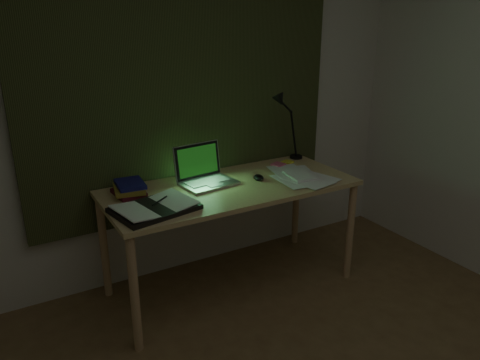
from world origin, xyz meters
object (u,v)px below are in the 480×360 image
Objects in this scene: open_textbook at (155,207)px; loose_papers at (292,177)px; desk at (231,237)px; laptop at (209,167)px; book_stack at (129,188)px; desk_lamp at (297,125)px.

loose_papers is at bearing -7.45° from open_textbook.
desk is 4.21× the size of laptop.
laptop reaches higher than book_stack.
desk_lamp is at bearing 5.92° from laptop.
desk is at bearing 169.12° from loose_papers.
open_textbook reaches higher than loose_papers.
loose_papers is at bearing -10.88° from desk.
open_textbook reaches higher than desk.
desk_lamp is (0.85, 0.20, 0.14)m from laptop.
desk_lamp is at bearing 7.22° from open_textbook.
book_stack is at bearing 164.45° from desk.
open_textbook is 1.40m from desk_lamp.
open_textbook is 0.32m from book_stack.
book_stack is at bearing 166.34° from loose_papers.
laptop is 0.58m from loose_papers.
book_stack is (-0.62, 0.17, 0.42)m from desk.
desk_lamp is at bearing 50.18° from loose_papers.
loose_papers is (1.00, 0.06, -0.01)m from open_textbook.
desk_lamp is (1.31, 0.43, 0.24)m from open_textbook.
book_stack reaches higher than desk.
laptop is 0.88m from desk_lamp.
desk_lamp is (1.35, 0.11, 0.22)m from book_stack.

